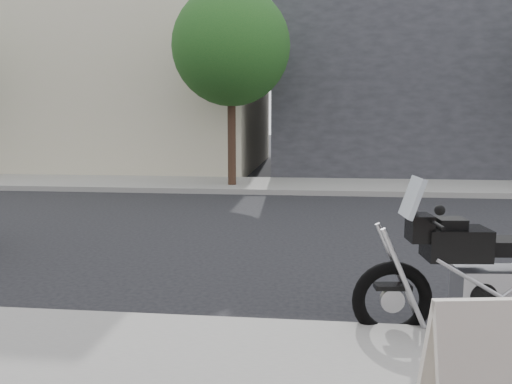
% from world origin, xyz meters
% --- Properties ---
extents(ground, '(120.00, 120.00, 0.00)m').
position_xyz_m(ground, '(0.00, 0.00, 0.00)').
color(ground, black).
rests_on(ground, ground).
extents(far_sidewalk, '(44.00, 3.00, 0.15)m').
position_xyz_m(far_sidewalk, '(0.00, -6.50, 0.07)').
color(far_sidewalk, gray).
rests_on(far_sidewalk, ground).
extents(far_building_dark, '(16.00, 11.00, 7.00)m').
position_xyz_m(far_building_dark, '(-7.00, -13.50, 3.50)').
color(far_building_dark, '#29292E').
rests_on(far_building_dark, ground).
extents(far_building_cream, '(14.00, 11.00, 8.00)m').
position_xyz_m(far_building_cream, '(9.00, -13.50, 4.00)').
color(far_building_cream, beige).
rests_on(far_building_cream, ground).
extents(street_tree_mid, '(3.40, 3.40, 5.70)m').
position_xyz_m(street_tree_mid, '(2.00, -6.00, 4.14)').
color(street_tree_mid, '#372419').
rests_on(street_tree_mid, far_sidewalk).
extents(motorcycle, '(2.46, 0.93, 1.56)m').
position_xyz_m(motorcycle, '(-2.12, 3.86, 0.67)').
color(motorcycle, black).
rests_on(motorcycle, ground).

